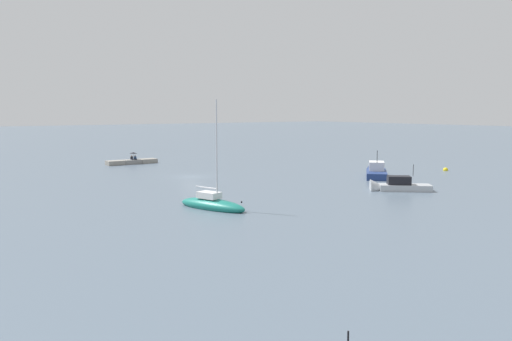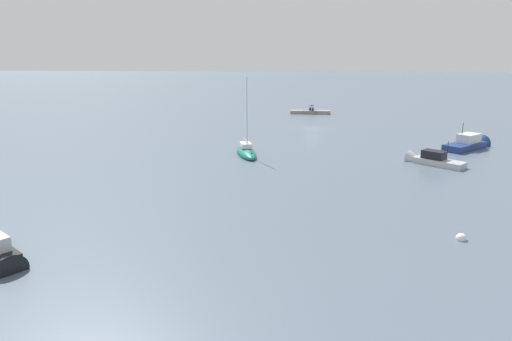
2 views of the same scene
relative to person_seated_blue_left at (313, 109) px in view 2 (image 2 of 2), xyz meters
name	(u,v)px [view 2 (image 2 of 2)]	position (x,y,z in m)	size (l,w,h in m)	color
ground_plane	(313,129)	(0.55, 19.90, -0.96)	(500.00, 500.00, 0.00)	slate
seawall_pier	(310,112)	(0.55, -0.14, -0.61)	(8.30, 1.95, 0.71)	gray
person_seated_blue_left	(313,109)	(0.00, 0.00, 0.00)	(0.45, 0.64, 0.73)	#1E2333
person_seated_dark_right	(310,109)	(0.56, -0.09, 0.00)	(0.45, 0.64, 0.73)	#1E2333
umbrella_open_black	(312,105)	(0.27, -0.08, 0.85)	(1.21, 1.21, 1.27)	black
sailboat_teal_mid	(246,152)	(9.47, 40.53, -0.60)	(4.16, 7.61, 10.02)	#197266
motorboat_navy_mid	(470,145)	(-19.86, 33.74, -0.48)	(7.64, 7.31, 4.55)	navy
motorboat_grey_far	(430,161)	(-12.05, 43.26, -0.58)	(6.18, 5.75, 3.63)	#ADB2B7
mooring_buoy_mid	(461,238)	(-8.05, 65.35, -0.84)	(0.69, 0.69, 0.69)	white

